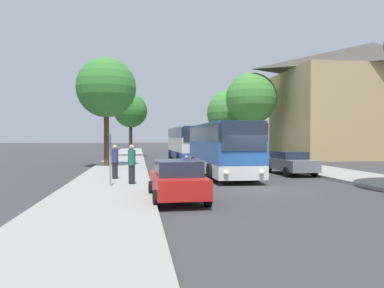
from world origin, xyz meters
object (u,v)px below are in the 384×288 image
object	(u,v)px
parked_car_right_near	(290,162)
tree_left_near	(131,111)
tree_right_far	(251,99)
pedestrian_waiting_far	(115,162)
bus_stop_sign	(110,153)
bus_middle	(187,143)
tree_right_near	(230,113)
tree_left_far	(106,88)
pedestrian_waiting_near	(132,164)
bus_front	(221,148)
parked_car_left_curb	(177,180)

from	to	relation	value
parked_car_right_near	tree_left_near	distance (m)	25.86
tree_right_far	pedestrian_waiting_far	bearing A→B (deg)	-123.92
bus_stop_sign	bus_middle	bearing A→B (deg)	73.14
tree_right_far	tree_left_near	bearing A→B (deg)	161.52
tree_right_near	bus_stop_sign	bearing A→B (deg)	-113.89
tree_right_near	tree_right_far	world-z (taller)	tree_right_far
bus_middle	bus_stop_sign	xyz separation A→B (m)	(-6.17, -20.37, -0.17)
tree_right_near	tree_right_far	distance (m)	5.73
bus_stop_sign	tree_left_far	distance (m)	13.37
tree_left_far	tree_right_near	bearing A→B (deg)	49.84
bus_middle	pedestrian_waiting_near	size ratio (longest dim) A/B	5.74
pedestrian_waiting_far	tree_right_near	bearing A→B (deg)	91.58
pedestrian_waiting_near	tree_left_near	xyz separation A→B (m)	(-0.60, 27.80, 4.46)
tree_right_near	pedestrian_waiting_far	bearing A→B (deg)	-116.20
tree_left_far	pedestrian_waiting_near	bearing A→B (deg)	-79.71
bus_front	tree_right_near	world-z (taller)	tree_right_near
pedestrian_waiting_far	tree_right_near	world-z (taller)	tree_right_near
bus_stop_sign	tree_left_near	bearing A→B (deg)	89.27
parked_car_right_near	pedestrian_waiting_near	bearing A→B (deg)	22.98
bus_front	bus_stop_sign	world-z (taller)	bus_front
pedestrian_waiting_far	bus_middle	bearing A→B (deg)	98.32
tree_left_near	bus_front	bearing A→B (deg)	-75.36
pedestrian_waiting_far	tree_left_near	xyz separation A→B (m)	(0.34, 25.42, 4.49)
pedestrian_waiting_far	tree_left_near	bearing A→B (deg)	117.03
bus_stop_sign	parked_car_right_near	bearing A→B (deg)	25.80
parked_car_right_near	parked_car_left_curb	bearing A→B (deg)	45.31
pedestrian_waiting_near	tree_right_far	xyz separation A→B (m)	(13.09, 23.22, 5.69)
tree_left_near	tree_left_far	distance (m)	15.99
pedestrian_waiting_near	tree_right_far	bearing A→B (deg)	-166.31
parked_car_left_curb	bus_stop_sign	world-z (taller)	bus_stop_sign
parked_car_left_curb	pedestrian_waiting_far	world-z (taller)	pedestrian_waiting_far
parked_car_right_near	bus_stop_sign	xyz separation A→B (m)	(-10.88, -5.26, 0.88)
bus_stop_sign	tree_right_far	distance (m)	28.13
bus_middle	pedestrian_waiting_near	bearing A→B (deg)	-106.68
parked_car_right_near	tree_right_near	xyz separation A→B (m)	(2.09, 24.03, 4.71)
bus_middle	bus_stop_sign	bearing A→B (deg)	-108.76
pedestrian_waiting_far	pedestrian_waiting_near	bearing A→B (deg)	-40.80
bus_front	bus_stop_sign	bearing A→B (deg)	-139.61
pedestrian_waiting_far	tree_left_far	xyz separation A→B (m)	(-1.23, 9.52, 5.17)
parked_car_right_near	pedestrian_waiting_far	world-z (taller)	pedestrian_waiting_far
pedestrian_waiting_near	bus_stop_sign	bearing A→B (deg)	-14.88
parked_car_right_near	tree_left_near	bearing A→B (deg)	-67.73
bus_stop_sign	pedestrian_waiting_near	size ratio (longest dim) A/B	1.28
parked_car_right_near	tree_left_near	xyz separation A→B (m)	(-10.52, 23.13, 4.79)
pedestrian_waiting_near	tree_left_far	world-z (taller)	tree_left_far
parked_car_right_near	pedestrian_waiting_far	bearing A→B (deg)	9.70
bus_middle	tree_right_far	xyz separation A→B (m)	(7.87, 3.45, 4.98)
parked_car_left_curb	tree_left_near	xyz separation A→B (m)	(-2.35, 32.05, 4.78)
bus_stop_sign	pedestrian_waiting_far	xyz separation A→B (m)	(0.02, 2.98, -0.58)
parked_car_right_near	pedestrian_waiting_far	xyz separation A→B (m)	(-10.86, -2.29, 0.30)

